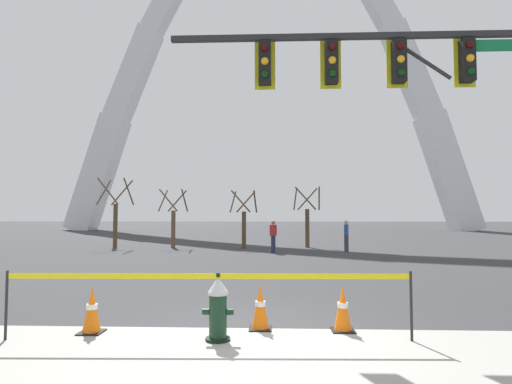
% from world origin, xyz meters
% --- Properties ---
extents(ground_plane, '(240.00, 240.00, 0.00)m').
position_xyz_m(ground_plane, '(0.00, 0.00, 0.00)').
color(ground_plane, '#333335').
extents(fire_hydrant, '(0.46, 0.48, 0.99)m').
position_xyz_m(fire_hydrant, '(-0.48, -0.62, 0.47)').
color(fire_hydrant, black).
rests_on(fire_hydrant, ground).
extents(caution_tape_barrier, '(6.00, 0.22, 1.02)m').
position_xyz_m(caution_tape_barrier, '(-0.63, -0.64, 0.71)').
color(caution_tape_barrier, '#232326').
rests_on(caution_tape_barrier, ground).
extents(traffic_cone_by_hydrant, '(0.36, 0.36, 0.73)m').
position_xyz_m(traffic_cone_by_hydrant, '(0.13, 0.01, 0.36)').
color(traffic_cone_by_hydrant, black).
rests_on(traffic_cone_by_hydrant, ground).
extents(traffic_cone_mid_sidewalk, '(0.36, 0.36, 0.73)m').
position_xyz_m(traffic_cone_mid_sidewalk, '(-2.50, -0.31, 0.36)').
color(traffic_cone_mid_sidewalk, black).
rests_on(traffic_cone_mid_sidewalk, ground).
extents(traffic_cone_curb_edge, '(0.36, 0.36, 0.73)m').
position_xyz_m(traffic_cone_curb_edge, '(1.44, -0.04, 0.36)').
color(traffic_cone_curb_edge, black).
rests_on(traffic_cone_curb_edge, ground).
extents(traffic_signal_gantry, '(7.82, 0.44, 6.00)m').
position_xyz_m(traffic_signal_gantry, '(3.39, 1.86, 4.40)').
color(traffic_signal_gantry, '#232326').
rests_on(traffic_signal_gantry, ground).
extents(monument_arch, '(50.96, 3.12, 43.77)m').
position_xyz_m(monument_arch, '(0.00, 45.40, 19.17)').
color(monument_arch, silver).
rests_on(monument_arch, ground).
extents(tree_far_left, '(1.82, 1.83, 3.93)m').
position_xyz_m(tree_far_left, '(-8.65, 16.83, 1.75)').
color(tree_far_left, brown).
rests_on(tree_far_left, ground).
extents(tree_left_mid, '(1.55, 1.56, 3.33)m').
position_xyz_m(tree_left_mid, '(-5.37, 17.06, 1.48)').
color(tree_left_mid, brown).
rests_on(tree_left_mid, ground).
extents(tree_center_left, '(1.51, 1.52, 3.24)m').
position_xyz_m(tree_center_left, '(-1.30, 16.77, 1.44)').
color(tree_center_left, brown).
rests_on(tree_center_left, ground).
extents(tree_center_right, '(1.61, 1.62, 3.47)m').
position_xyz_m(tree_center_right, '(2.31, 17.55, 1.54)').
color(tree_center_right, brown).
rests_on(tree_center_right, ground).
extents(pedestrian_walking_left, '(0.35, 0.39, 1.59)m').
position_xyz_m(pedestrian_walking_left, '(0.34, 13.96, 0.82)').
color(pedestrian_walking_left, '#232847').
rests_on(pedestrian_walking_left, ground).
extents(pedestrian_standing_center, '(0.28, 0.38, 1.59)m').
position_xyz_m(pedestrian_standing_center, '(4.06, 14.80, 0.82)').
color(pedestrian_standing_center, '#38383D').
rests_on(pedestrian_standing_center, ground).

